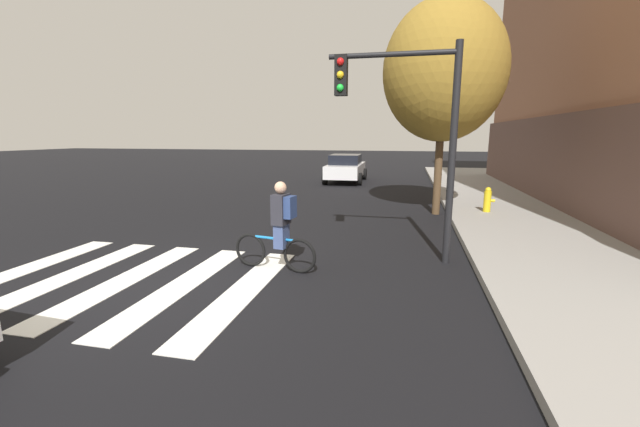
# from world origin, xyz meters

# --- Properties ---
(ground_plane) EXTENTS (120.00, 120.00, 0.00)m
(ground_plane) POSITION_xyz_m (0.00, 0.00, 0.00)
(ground_plane) COLOR black
(crosswalk_stripes) EXTENTS (5.02, 4.04, 0.01)m
(crosswalk_stripes) POSITION_xyz_m (-0.59, 0.00, 0.01)
(crosswalk_stripes) COLOR silver
(crosswalk_stripes) RESTS_ON ground
(sedan_mid) EXTENTS (2.09, 4.34, 1.49)m
(sedan_mid) POSITION_xyz_m (0.91, 15.53, 0.77)
(sedan_mid) COLOR silver
(sedan_mid) RESTS_ON ground
(cyclist) EXTENTS (1.70, 0.39, 1.69)m
(cyclist) POSITION_xyz_m (1.92, 1.08, 0.84)
(cyclist) COLOR black
(cyclist) RESTS_ON ground
(traffic_light_near) EXTENTS (2.47, 0.28, 4.20)m
(traffic_light_near) POSITION_xyz_m (4.18, 2.24, 2.86)
(traffic_light_near) COLOR black
(traffic_light_near) RESTS_ON ground
(fire_hydrant) EXTENTS (0.33, 0.22, 0.78)m
(fire_hydrant) POSITION_xyz_m (6.68, 7.27, 0.53)
(fire_hydrant) COLOR gold
(fire_hydrant) RESTS_ON sidewalk
(street_tree_near) EXTENTS (3.67, 3.67, 6.54)m
(street_tree_near) POSITION_xyz_m (5.14, 7.33, 4.41)
(street_tree_near) COLOR #4C3823
(street_tree_near) RESTS_ON ground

